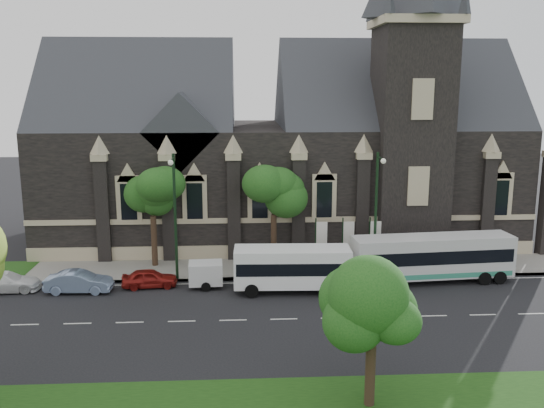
{
  "coord_description": "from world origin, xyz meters",
  "views": [
    {
      "loc": [
        0.55,
        -32.23,
        13.64
      ],
      "look_at": [
        2.62,
        6.0,
        5.71
      ],
      "focal_mm": 38.54,
      "sensor_mm": 36.0,
      "label": 1
    }
  ],
  "objects": [
    {
      "name": "car_far_white",
      "position": [
        -15.24,
        5.72,
        0.66
      ],
      "size": [
        4.71,
        2.23,
        1.33
      ],
      "primitive_type": "imported",
      "rotation": [
        0.0,
        0.0,
        1.65
      ],
      "color": "white",
      "rests_on": "ground"
    },
    {
      "name": "street_lamp_near",
      "position": [
        10.0,
        7.09,
        5.11
      ],
      "size": [
        0.36,
        1.88,
        9.0
      ],
      "color": "black",
      "rests_on": "ground"
    },
    {
      "name": "box_trailer",
      "position": [
        -1.9,
        5.81,
        0.99
      ],
      "size": [
        3.31,
        1.95,
        1.75
      ],
      "rotation": [
        0.0,
        0.0,
        0.05
      ],
      "color": "silver",
      "rests_on": "ground"
    },
    {
      "name": "ground",
      "position": [
        0.0,
        0.0,
        0.0
      ],
      "size": [
        160.0,
        160.0,
        0.0
      ],
      "primitive_type": "plane",
      "color": "black",
      "rests_on": "ground"
    },
    {
      "name": "tree_park_east",
      "position": [
        6.18,
        -9.32,
        4.62
      ],
      "size": [
        3.4,
        3.4,
        6.28
      ],
      "color": "black",
      "rests_on": "ground"
    },
    {
      "name": "banner_flag_right",
      "position": [
        10.29,
        9.0,
        2.38
      ],
      "size": [
        0.9,
        0.1,
        4.0
      ],
      "color": "black",
      "rests_on": "ground"
    },
    {
      "name": "street_lamp_mid",
      "position": [
        -4.0,
        7.09,
        5.11
      ],
      "size": [
        0.36,
        1.88,
        9.0
      ],
      "color": "black",
      "rests_on": "ground"
    },
    {
      "name": "car_far_red",
      "position": [
        -5.73,
        6.02,
        0.63
      ],
      "size": [
        3.85,
        1.85,
        1.27
      ],
      "primitive_type": "imported",
      "rotation": [
        0.0,
        0.0,
        1.67
      ],
      "color": "maroon",
      "rests_on": "ground"
    },
    {
      "name": "sedan",
      "position": [
        -10.27,
        5.28,
        0.72
      ],
      "size": [
        4.41,
        1.66,
        1.44
      ],
      "primitive_type": "imported",
      "rotation": [
        0.0,
        0.0,
        1.54
      ],
      "color": "#7F95B8",
      "rests_on": "ground"
    },
    {
      "name": "tree_walk_right",
      "position": [
        3.21,
        10.71,
        5.82
      ],
      "size": [
        4.08,
        4.08,
        7.8
      ],
      "color": "black",
      "rests_on": "ground"
    },
    {
      "name": "sidewalk",
      "position": [
        0.0,
        9.5,
        0.07
      ],
      "size": [
        80.0,
        5.0,
        0.15
      ],
      "primitive_type": "cube",
      "color": "gray",
      "rests_on": "ground"
    },
    {
      "name": "banner_flag_center",
      "position": [
        8.29,
        9.0,
        2.38
      ],
      "size": [
        0.9,
        0.1,
        4.0
      ],
      "color": "black",
      "rests_on": "ground"
    },
    {
      "name": "tree_walk_left",
      "position": [
        -5.8,
        10.7,
        5.73
      ],
      "size": [
        3.91,
        3.91,
        7.64
      ],
      "color": "black",
      "rests_on": "ground"
    },
    {
      "name": "museum",
      "position": [
        5.12,
        18.78,
        8.17
      ],
      "size": [
        40.0,
        17.7,
        29.9
      ],
      "color": "black",
      "rests_on": "ground"
    },
    {
      "name": "banner_flag_left",
      "position": [
        6.29,
        9.0,
        2.38
      ],
      "size": [
        0.9,
        0.1,
        4.0
      ],
      "color": "black",
      "rests_on": "ground"
    },
    {
      "name": "tour_coach",
      "position": [
        13.86,
        6.14,
        1.79
      ],
      "size": [
        11.36,
        3.4,
        3.27
      ],
      "rotation": [
        0.0,
        0.0,
        0.09
      ],
      "color": "silver",
      "rests_on": "ground"
    },
    {
      "name": "shuttle_bus",
      "position": [
        3.92,
        4.76,
        1.71
      ],
      "size": [
        7.75,
        2.9,
        2.96
      ],
      "rotation": [
        0.0,
        0.0,
        -0.03
      ],
      "color": "white",
      "rests_on": "ground"
    }
  ]
}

